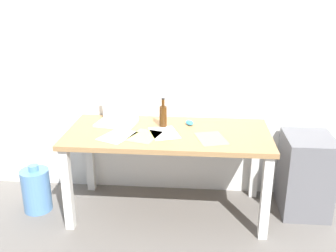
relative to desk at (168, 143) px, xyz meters
name	(u,v)px	position (x,y,z in m)	size (l,w,h in m)	color
ground_plane	(168,210)	(0.00, 0.00, -0.65)	(8.00, 8.00, 0.00)	slate
back_wall	(172,56)	(0.00, 0.45, 0.65)	(5.20, 0.08, 2.60)	white
desk	(168,143)	(0.00, 0.00, 0.00)	(1.68, 0.77, 0.75)	#A37A4C
laptop_left	(118,117)	(-0.46, 0.18, 0.15)	(0.37, 0.29, 0.25)	silver
beer_bottle	(163,116)	(-0.05, 0.12, 0.20)	(0.06, 0.06, 0.25)	#47280F
computer_mouse	(189,123)	(0.17, 0.19, 0.12)	(0.06, 0.10, 0.03)	#338CC6
paper_sheet_front_left	(118,136)	(-0.40, -0.13, 0.10)	(0.21, 0.30, 0.00)	white
paper_sheet_front_right	(211,139)	(0.35, -0.13, 0.10)	(0.21, 0.30, 0.00)	#F4E06B
paper_yellow_folder	(144,136)	(-0.18, -0.12, 0.10)	(0.21, 0.30, 0.00)	#F4E06B
paper_sheet_center	(164,133)	(-0.03, -0.04, 0.10)	(0.21, 0.30, 0.00)	white
water_cooler_jug	(36,190)	(-1.16, -0.08, -0.46)	(0.25, 0.25, 0.43)	#598CC6
filing_cabinet	(305,174)	(1.19, 0.12, -0.30)	(0.40, 0.48, 0.70)	slate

